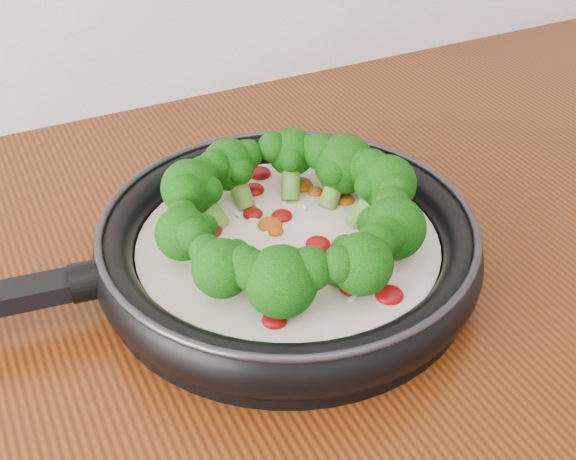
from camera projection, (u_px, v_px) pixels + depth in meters
name	position (u px, v px, depth m)	size (l,w,h in m)	color
skillet	(287.00, 239.00, 0.69)	(0.58, 0.40, 0.10)	black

